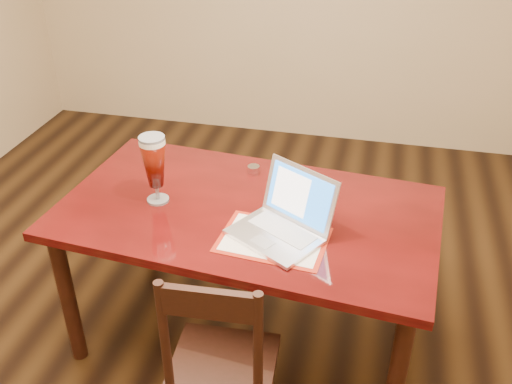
# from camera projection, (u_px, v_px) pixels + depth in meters

# --- Properties ---
(ground) EXTENTS (5.00, 5.00, 0.00)m
(ground) POSITION_uv_depth(u_px,v_px,m) (211.00, 337.00, 2.96)
(ground) COLOR black
(ground) RESTS_ON ground
(dining_table) EXTENTS (1.76, 1.09, 1.12)m
(dining_table) POSITION_uv_depth(u_px,v_px,m) (245.00, 224.00, 2.61)
(dining_table) COLOR #520B0A
(dining_table) RESTS_ON ground
(dining_chair) EXTENTS (0.44, 0.42, 0.97)m
(dining_chair) POSITION_uv_depth(u_px,v_px,m) (221.00, 368.00, 2.22)
(dining_chair) COLOR black
(dining_chair) RESTS_ON ground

